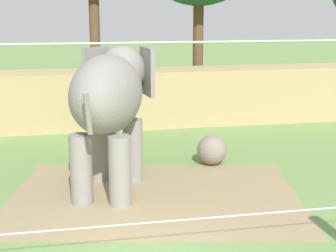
% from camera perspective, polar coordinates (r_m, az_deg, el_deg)
% --- Properties ---
extents(dirt_patch, '(7.11, 5.59, 0.01)m').
position_cam_1_polar(dirt_patch, '(11.01, -1.56, -8.14)').
color(dirt_patch, '#937F5B').
rests_on(dirt_patch, ground).
extents(embankment_wall, '(36.00, 1.80, 1.99)m').
position_cam_1_polar(embankment_wall, '(17.36, -7.43, 3.18)').
color(embankment_wall, tan).
rests_on(embankment_wall, ground).
extents(elephant, '(2.38, 4.15, 3.18)m').
position_cam_1_polar(elephant, '(11.13, -6.77, 3.27)').
color(elephant, gray).
rests_on(elephant, ground).
extents(enrichment_ball, '(0.80, 0.80, 0.80)m').
position_cam_1_polar(enrichment_ball, '(13.09, 5.17, -2.82)').
color(enrichment_ball, gray).
rests_on(enrichment_ball, ground).
extents(cable_fence, '(8.57, 0.26, 3.96)m').
position_cam_1_polar(cable_fence, '(4.50, 3.25, -13.98)').
color(cable_fence, brown).
rests_on(cable_fence, ground).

